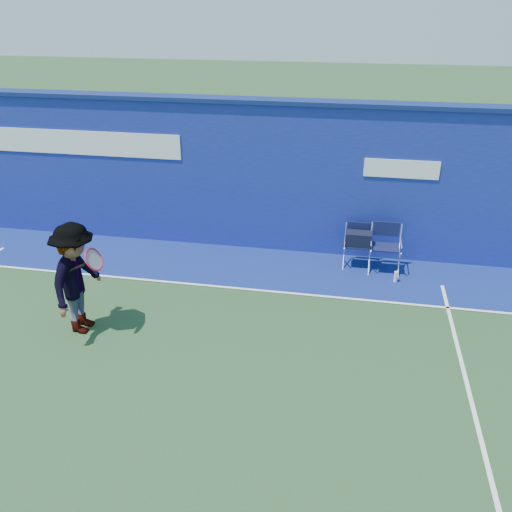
% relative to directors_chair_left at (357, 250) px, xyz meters
% --- Properties ---
extents(ground, '(80.00, 80.00, 0.00)m').
position_rel_directors_chair_left_xyz_m(ground, '(-2.91, -4.54, -0.36)').
color(ground, '#264524').
rests_on(ground, ground).
extents(stadium_wall, '(24.00, 0.50, 3.08)m').
position_rel_directors_chair_left_xyz_m(stadium_wall, '(-2.91, 0.66, 1.20)').
color(stadium_wall, navy).
rests_on(stadium_wall, ground).
extents(out_of_bounds_strip, '(24.00, 1.80, 0.01)m').
position_rel_directors_chair_left_xyz_m(out_of_bounds_strip, '(-2.91, -0.44, -0.35)').
color(out_of_bounds_strip, navy).
rests_on(out_of_bounds_strip, ground).
extents(court_lines, '(24.00, 12.00, 0.01)m').
position_rel_directors_chair_left_xyz_m(court_lines, '(-2.91, -3.94, -0.34)').
color(court_lines, white).
rests_on(court_lines, out_of_bounds_strip).
extents(directors_chair_left, '(0.51, 0.46, 0.85)m').
position_rel_directors_chair_left_xyz_m(directors_chair_left, '(0.00, 0.00, 0.00)').
color(directors_chair_left, silver).
rests_on(directors_chair_left, ground).
extents(directors_chair_right, '(0.56, 0.50, 0.93)m').
position_rel_directors_chair_left_xyz_m(directors_chair_right, '(0.52, -0.10, -0.06)').
color(directors_chair_right, silver).
rests_on(directors_chair_right, ground).
extents(water_bottle, '(0.07, 0.07, 0.21)m').
position_rel_directors_chair_left_xyz_m(water_bottle, '(0.74, -0.53, -0.25)').
color(water_bottle, silver).
rests_on(water_bottle, ground).
extents(tennis_player, '(0.86, 1.20, 1.83)m').
position_rel_directors_chair_left_xyz_m(tennis_player, '(-4.28, -3.07, 0.56)').
color(tennis_player, '#EA4738').
rests_on(tennis_player, ground).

